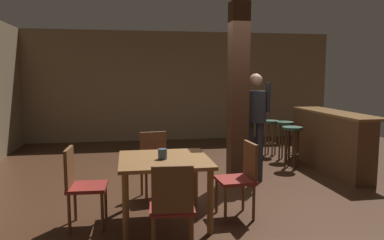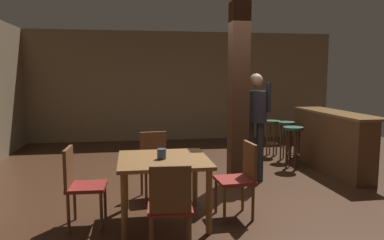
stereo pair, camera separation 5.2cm
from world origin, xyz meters
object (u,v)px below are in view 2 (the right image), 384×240
Objects in this scene: napkin_cup at (162,154)px; bar_stool_far at (272,129)px; standing_person at (255,119)px; dining_table at (164,168)px; bar_counter at (330,141)px; chair_south at (170,204)px; chair_north at (155,161)px; chair_east at (240,175)px; chair_west at (80,182)px; bar_stool_mid at (286,132)px; bar_stool_near at (293,137)px.

napkin_cup is 0.16× the size of bar_stool_far.
dining_table is at bearing -138.36° from standing_person.
standing_person is 0.77× the size of bar_counter.
chair_south and chair_north have the same top height.
bar_counter is (1.57, 0.46, -0.47)m from standing_person.
chair_south is (-0.94, -0.87, 0.00)m from chair_east.
chair_east is (1.86, -0.02, 0.00)m from chair_west.
chair_east is 1.16× the size of bar_stool_mid.
bar_counter is (3.17, 1.91, -0.27)m from napkin_cup.
bar_counter is at bearing -61.99° from bar_stool_mid.
chair_east is 2.92m from bar_counter.
chair_north is 2.83m from bar_stool_near.
standing_person is (0.66, 1.42, 0.50)m from chair_east.
chair_west is 1.17× the size of bar_stool_near.
bar_counter is at bearing 31.04° from napkin_cup.
chair_east is at bearing -139.81° from bar_counter.
standing_person is at bearing 16.97° from chair_north.
chair_north is at bearing 91.06° from napkin_cup.
chair_east is 1.17× the size of bar_stool_near.
chair_north is at bearing 45.08° from chair_west.
napkin_cup reaches higher than bar_stool_far.
chair_east is 1.33m from chair_north.
napkin_cup is at bearing -121.52° from dining_table.
chair_west is 1.00× the size of chair_east.
bar_stool_mid is at bearing 45.54° from dining_table.
chair_west is at bearing -149.11° from bar_stool_near.
standing_person is at bearing 29.01° from chair_west.
bar_stool_near is at bearing 160.54° from bar_counter.
dining_table is 4.11m from bar_stool_far.
standing_person is 2.10m from bar_stool_far.
chair_north is 3.28m from bar_stool_mid.
chair_west reaches higher than bar_stool_far.
chair_east is 3.62m from bar_stool_far.
standing_person reaches higher than bar_stool_far.
chair_south is 0.52× the size of standing_person.
bar_stool_near is (2.55, 2.96, 0.07)m from chair_south.
chair_west is at bearing 179.45° from chair_east.
chair_north is 0.40× the size of bar_counter.
standing_person reaches higher than chair_south.
chair_south is 0.40× the size of bar_counter.
napkin_cup is (-0.94, -0.03, 0.30)m from chair_east.
dining_table is 1.16× the size of chair_west.
bar_stool_mid is at bearing 50.32° from standing_person.
dining_table is 0.92m from chair_north.
bar_counter reaches higher than chair_east.
chair_south is at bearing -122.38° from bar_stool_far.
chair_east reaches higher than bar_stool_mid.
bar_stool_mid reaches higher than bar_stool_far.
dining_table is 0.46× the size of bar_counter.
chair_north is at bearing -146.19° from bar_stool_mid.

